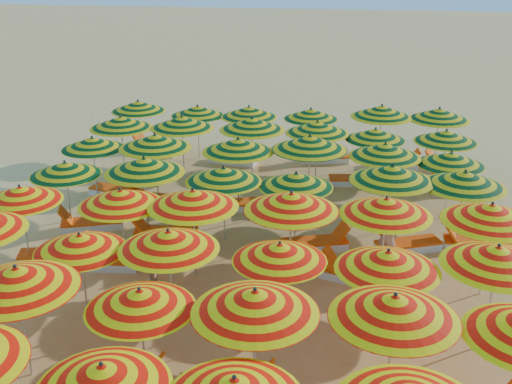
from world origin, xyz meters
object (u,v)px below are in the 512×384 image
Objects in this scene: umbrella_35 at (451,159)px; lounger_22 at (449,166)px; umbrella_17 at (498,256)px; lounger_20 at (323,158)px; umbrella_8 at (140,300)px; lounger_18 at (156,149)px; beachgoer_b at (148,265)px; umbrella_39 at (317,127)px; beachgoer_a at (387,235)px; umbrella_10 at (395,307)px; lounger_8 at (91,223)px; umbrella_20 at (193,199)px; lounger_6 at (103,261)px; umbrella_27 at (296,180)px; umbrella_21 at (291,202)px; umbrella_31 at (155,141)px; lounger_11 at (406,245)px; lounger_15 at (258,204)px; umbrella_18 at (20,194)px; umbrella_25 at (144,165)px; umbrella_13 at (80,243)px; umbrella_36 at (121,122)px; umbrella_16 at (388,261)px; umbrella_34 at (385,150)px; lounger_13 at (117,192)px; umbrella_41 at (446,136)px; lounger_9 at (164,233)px; umbrella_23 at (491,213)px; lounger_16 at (356,180)px; umbrella_44 at (249,112)px; umbrella_19 at (120,198)px; umbrella_40 at (375,134)px; umbrella_30 at (92,143)px; lounger_21 at (395,163)px; umbrella_43 at (198,111)px; umbrella_24 at (65,169)px; umbrella_14 at (168,240)px; lounger_19 at (234,159)px; umbrella_38 at (252,124)px; umbrella_32 at (238,145)px; umbrella_28 at (392,173)px; lounger_5 at (56,255)px; lounger_10 at (316,243)px; umbrella_22 at (386,207)px; lounger_12 at (475,243)px; umbrella_9 at (255,302)px; lounger_2 at (118,379)px.

lounger_22 is (0.63, 4.14, -1.63)m from umbrella_35.
lounger_20 is (-3.79, 10.77, -1.85)m from umbrella_17.
umbrella_8 is 13.73m from lounger_18.
umbrella_39 is at bearing 141.65° from beachgoer_b.
beachgoer_a reaches higher than lounger_20.
lounger_8 is at bearing 141.66° from umbrella_10.
umbrella_20 is 1.43× the size of lounger_6.
umbrella_21 is at bearing -88.06° from umbrella_27.
lounger_6 is at bearing -93.07° from umbrella_31.
lounger_11 is 1.00× the size of lounger_15.
umbrella_25 reaches higher than umbrella_18.
umbrella_13 is 0.91× the size of umbrella_36.
umbrella_34 reaches higher than umbrella_16.
umbrella_36 is at bearing 116.66° from lounger_13.
umbrella_13 is 12.03m from umbrella_41.
umbrella_36 is at bearing -47.61° from lounger_11.
lounger_9 and lounger_20 have the same top height.
umbrella_10 is 1.28× the size of umbrella_16.
umbrella_23 is 1.43× the size of lounger_16.
umbrella_27 is 0.78× the size of umbrella_44.
lounger_22 is (2.64, 12.75, -1.89)m from umbrella_10.
umbrella_19 is 1.02× the size of umbrella_36.
umbrella_17 is at bearing -76.27° from umbrella_40.
umbrella_30 reaches higher than lounger_18.
lounger_21 is (0.63, 4.13, -1.79)m from umbrella_34.
umbrella_43 is 1.40× the size of lounger_21.
umbrella_27 reaches higher than umbrella_43.
umbrella_24 is 1.17× the size of lounger_11.
umbrella_25 is at bearing 89.43° from umbrella_13.
umbrella_14 is at bearing 101.85° from lounger_9.
lounger_19 is 9.06m from beachgoer_b.
umbrella_38 reaches higher than lounger_20.
umbrella_23 is at bearing -86.47° from umbrella_35.
umbrella_32 is at bearing -2.04° from umbrella_30.
umbrella_27 is 0.89× the size of umbrella_28.
umbrella_18 is 0.91× the size of umbrella_19.
lounger_5 is 1.00× the size of lounger_10.
umbrella_32 is 1.10× the size of umbrella_40.
umbrella_23 is at bearing 104.63° from lounger_11.
umbrella_27 reaches higher than beachgoer_a.
umbrella_22 reaches higher than lounger_12.
umbrella_9 is at bearing 112.45° from lounger_9.
lounger_9 and lounger_18 have the same top height.
lounger_6 is (-6.76, 4.16, -1.89)m from umbrella_10.
umbrella_30 is at bearing 126.12° from umbrella_9.
umbrella_19 reaches higher than umbrella_41.
lounger_15 is (0.83, 8.44, -1.67)m from umbrella_8.
lounger_6 and lounger_12 have the same top height.
umbrella_24 is at bearing 125.04° from lounger_2.
umbrella_44 reaches higher than umbrella_40.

